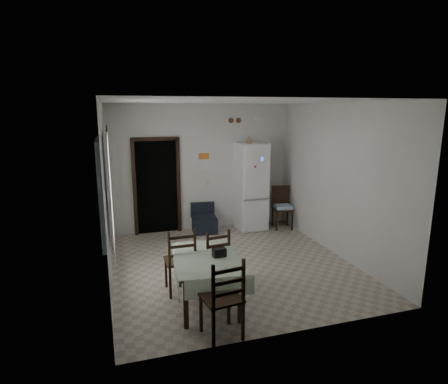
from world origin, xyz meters
TOP-DOWN VIEW (x-y plane):
  - ground at (0.00, 0.00)m, footprint 4.50×4.50m
  - ceiling at (0.00, 0.00)m, footprint 4.20×4.50m
  - wall_back at (0.00, 2.25)m, footprint 4.20×0.02m
  - wall_front at (0.00, -2.25)m, footprint 4.20×0.02m
  - wall_left at (-2.10, 0.00)m, footprint 0.02×4.50m
  - wall_right at (2.10, 0.00)m, footprint 0.02×4.50m
  - doorway at (-1.05, 2.45)m, footprint 1.06×0.52m
  - window_recess at (-2.15, -0.20)m, footprint 0.10×1.20m
  - curtain at (-2.04, -0.20)m, footprint 0.02×1.45m
  - curtain_rod at (-2.03, -0.20)m, footprint 0.02×1.60m
  - calendar at (0.05, 2.24)m, footprint 0.28×0.02m
  - calendar_image at (0.05, 2.23)m, footprint 0.24×0.01m
  - light_switch at (0.15, 2.24)m, footprint 0.08×0.02m
  - vent_left at (0.70, 2.23)m, footprint 0.12×0.03m
  - vent_right at (0.88, 2.23)m, footprint 0.12×0.03m
  - emergency_light at (1.35, 2.21)m, footprint 0.25×0.07m
  - fridge at (1.10, 1.93)m, footprint 0.67×0.67m
  - tan_cone at (1.04, 1.94)m, footprint 0.23×0.23m
  - navy_seat at (-0.03, 1.93)m, footprint 0.60×0.59m
  - corner_chair at (1.81, 1.69)m, footprint 0.49×0.49m
  - dining_table at (-0.78, -1.21)m, footprint 1.04×1.46m
  - black_bag at (-0.60, -1.24)m, footprint 0.20×0.13m
  - dining_chair_far_left at (-1.08, -0.74)m, footprint 0.46×0.46m
  - dining_chair_far_right at (-0.53, -0.70)m, footprint 0.46×0.46m
  - dining_chair_near_head at (-0.81, -2.06)m, footprint 0.52×0.52m

SIDE VIEW (x-z plane):
  - ground at x=0.00m, z-range 0.00..0.00m
  - navy_seat at x=-0.03m, z-range 0.00..0.66m
  - dining_table at x=-0.78m, z-range 0.00..0.71m
  - dining_chair_far_right at x=-0.53m, z-range 0.00..0.97m
  - corner_chair at x=1.81m, z-range 0.00..1.00m
  - dining_chair_far_left at x=-1.08m, z-range 0.00..1.05m
  - dining_chair_near_head at x=-0.81m, z-range 0.00..1.06m
  - black_bag at x=-0.60m, z-range 0.71..0.83m
  - fridge at x=1.10m, z-range 0.00..2.02m
  - doorway at x=-1.05m, z-range -0.05..2.17m
  - light_switch at x=0.15m, z-range 1.04..1.16m
  - wall_back at x=0.00m, z-range 0.00..2.90m
  - wall_front at x=0.00m, z-range 0.00..2.90m
  - wall_left at x=-2.10m, z-range 0.00..2.90m
  - wall_right at x=2.10m, z-range 0.00..2.90m
  - window_recess at x=-2.15m, z-range 0.75..2.35m
  - curtain at x=-2.04m, z-range 0.62..2.48m
  - calendar at x=0.05m, z-range 1.42..1.82m
  - calendar_image at x=0.05m, z-range 1.65..1.79m
  - tan_cone at x=1.04m, z-range 2.02..2.19m
  - curtain_rod at x=-2.03m, z-range 2.49..2.51m
  - vent_left at x=0.70m, z-range 2.46..2.58m
  - vent_right at x=0.88m, z-range 2.46..2.58m
  - emergency_light at x=1.35m, z-range 2.50..2.59m
  - ceiling at x=0.00m, z-range 2.89..2.91m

